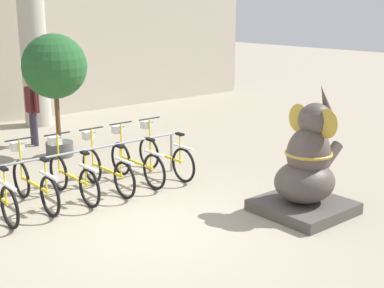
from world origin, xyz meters
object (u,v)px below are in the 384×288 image
(bicycle_1, at_px, (33,182))
(bicycle_2, at_px, (72,175))
(bicycle_3, at_px, (106,168))
(bicycle_4, at_px, (135,161))
(elephant_statue, at_px, (307,170))
(person_pedestrian, at_px, (32,105))
(bicycle_5, at_px, (164,155))
(potted_tree, at_px, (55,70))

(bicycle_1, distance_m, bicycle_2, 0.66)
(bicycle_3, distance_m, bicycle_4, 0.66)
(bicycle_2, bearing_deg, bicycle_1, 175.44)
(elephant_statue, xyz_separation_m, person_pedestrian, (-1.52, 6.68, 0.27))
(bicycle_5, distance_m, elephant_statue, 3.01)
(bicycle_2, distance_m, bicycle_5, 1.96)
(bicycle_5, height_order, elephant_statue, elephant_statue)
(potted_tree, bearing_deg, elephant_statue, -74.60)
(bicycle_2, relative_size, elephant_statue, 0.86)
(elephant_statue, relative_size, potted_tree, 0.77)
(person_pedestrian, bearing_deg, bicycle_1, -113.97)
(bicycle_1, xyz_separation_m, elephant_statue, (3.17, -2.97, 0.28))
(bicycle_1, relative_size, potted_tree, 0.67)
(bicycle_5, height_order, person_pedestrian, person_pedestrian)
(bicycle_4, xyz_separation_m, elephant_statue, (1.21, -2.95, 0.28))
(bicycle_5, bearing_deg, bicycle_4, 179.35)
(bicycle_4, bearing_deg, bicycle_3, -175.29)
(bicycle_1, relative_size, bicycle_3, 1.00)
(bicycle_2, relative_size, bicycle_5, 1.00)
(bicycle_1, relative_size, bicycle_2, 1.00)
(bicycle_2, bearing_deg, bicycle_4, 1.70)
(bicycle_5, xyz_separation_m, elephant_statue, (0.56, -2.95, 0.28))
(bicycle_1, xyz_separation_m, bicycle_2, (0.65, -0.05, 0.00))
(bicycle_4, bearing_deg, person_pedestrian, 94.75)
(bicycle_1, relative_size, person_pedestrian, 1.09)
(bicycle_2, relative_size, potted_tree, 0.67)
(bicycle_1, distance_m, bicycle_4, 1.96)
(bicycle_1, bearing_deg, bicycle_2, -4.56)
(bicycle_4, relative_size, bicycle_5, 1.00)
(bicycle_1, bearing_deg, bicycle_4, -0.39)
(elephant_statue, bearing_deg, bicycle_5, 100.80)
(person_pedestrian, bearing_deg, bicycle_2, -104.84)
(bicycle_2, distance_m, bicycle_4, 1.31)
(bicycle_1, height_order, bicycle_3, same)
(bicycle_1, height_order, bicycle_4, same)
(elephant_statue, bearing_deg, person_pedestrian, 102.86)
(bicycle_2, height_order, person_pedestrian, person_pedestrian)
(elephant_statue, bearing_deg, bicycle_3, 122.79)
(person_pedestrian, bearing_deg, bicycle_3, -95.20)
(person_pedestrian, bearing_deg, potted_tree, -88.87)
(bicycle_5, relative_size, elephant_statue, 0.86)
(bicycle_2, xyz_separation_m, person_pedestrian, (1.00, 3.76, 0.55))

